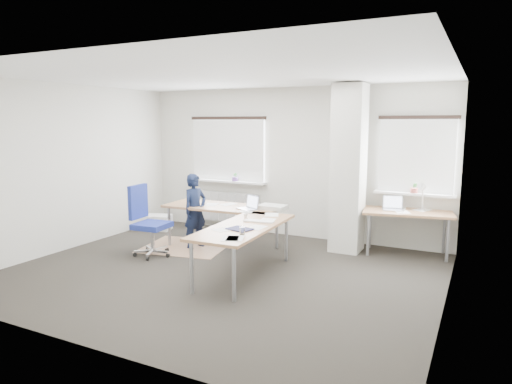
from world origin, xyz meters
The scene contains 8 objects.
ground centered at (0.00, 0.00, 0.00)m, with size 6.00×6.00×0.00m, color #292721.
room_shell centered at (0.18, 0.45, 1.75)m, with size 6.04×5.04×2.82m.
floor_mat centered at (-1.27, 0.89, 0.00)m, with size 1.40×1.19×0.01m, color #9C7355.
white_crate centered at (-2.52, 1.70, 0.15)m, with size 0.50×0.35×0.30m, color white.
desk_main centered at (-0.12, 0.62, 0.69)m, with size 2.51×2.61×0.96m.
desk_side centered at (2.25, 2.15, 0.69)m, with size 1.50×0.93×1.22m.
task_chair centered at (-1.47, 0.21, 0.32)m, with size 0.63×0.62×1.16m.
person centered at (-1.10, 0.96, 0.64)m, with size 0.47×0.31×1.29m, color black.
Camera 1 is at (3.31, -5.47, 2.17)m, focal length 32.00 mm.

